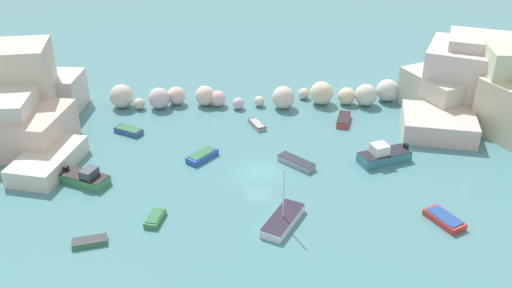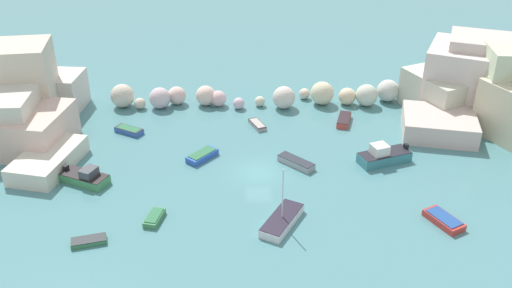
# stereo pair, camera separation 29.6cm
# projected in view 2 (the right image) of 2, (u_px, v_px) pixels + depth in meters

# --- Properties ---
(cove_water) EXTENTS (160.00, 160.00, 0.00)m
(cove_water) POSITION_uv_depth(u_px,v_px,m) (258.00, 173.00, 53.15)
(cove_water) COLOR teal
(cove_water) RESTS_ON ground
(cliff_headland_right) EXTENTS (19.46, 17.42, 8.88)m
(cliff_headland_right) POSITION_uv_depth(u_px,v_px,m) (499.00, 92.00, 60.94)
(cliff_headland_right) COLOR beige
(cliff_headland_right) RESTS_ON ground
(rock_breakwater) EXTENTS (35.77, 4.37, 2.75)m
(rock_breakwater) POSITION_uv_depth(u_px,v_px,m) (268.00, 95.00, 65.83)
(rock_breakwater) COLOR beige
(rock_breakwater) RESTS_ON ground
(moored_boat_0) EXTENTS (4.78, 3.71, 1.64)m
(moored_boat_0) POSITION_uv_depth(u_px,v_px,m) (85.00, 177.00, 51.35)
(moored_boat_0) COLOR #3F8955
(moored_boat_0) RESTS_ON cove_water
(moored_boat_1) EXTENTS (4.13, 5.24, 5.29)m
(moored_boat_1) POSITION_uv_depth(u_px,v_px,m) (282.00, 220.00, 45.96)
(moored_boat_1) COLOR silver
(moored_boat_1) RESTS_ON cove_water
(moored_boat_2) EXTENTS (5.46, 3.44, 2.01)m
(moored_boat_2) POSITION_uv_depth(u_px,v_px,m) (384.00, 156.00, 54.54)
(moored_boat_2) COLOR teal
(moored_boat_2) RESTS_ON cove_water
(moored_boat_3) EXTENTS (3.27, 3.39, 0.67)m
(moored_boat_3) POSITION_uv_depth(u_px,v_px,m) (202.00, 156.00, 55.31)
(moored_boat_3) COLOR blue
(moored_boat_3) RESTS_ON cove_water
(moored_boat_4) EXTENTS (1.94, 2.95, 0.45)m
(moored_boat_4) POSITION_uv_depth(u_px,v_px,m) (257.00, 125.00, 61.40)
(moored_boat_4) COLOR #959695
(moored_boat_4) RESTS_ON cove_water
(moored_boat_5) EXTENTS (3.27, 2.69, 0.58)m
(moored_boat_5) POSITION_uv_depth(u_px,v_px,m) (129.00, 130.00, 60.08)
(moored_boat_5) COLOR #335AB4
(moored_boat_5) RESTS_ON cove_water
(moored_boat_6) EXTENTS (3.49, 3.59, 0.66)m
(moored_boat_6) POSITION_uv_depth(u_px,v_px,m) (296.00, 162.00, 54.17)
(moored_boat_6) COLOR #8F989C
(moored_boat_6) RESTS_ON cove_water
(moored_boat_7) EXTENTS (1.74, 2.65, 0.57)m
(moored_boat_7) POSITION_uv_depth(u_px,v_px,m) (154.00, 218.00, 46.45)
(moored_boat_7) COLOR #3B8350
(moored_boat_7) RESTS_ON cove_water
(moored_boat_8) EXTENTS (2.91, 3.74, 0.64)m
(moored_boat_8) POSITION_uv_depth(u_px,v_px,m) (444.00, 220.00, 46.14)
(moored_boat_8) COLOR #BF3630
(moored_boat_8) RESTS_ON cove_water
(moored_boat_9) EXTENTS (2.23, 3.57, 0.68)m
(moored_boat_9) POSITION_uv_depth(u_px,v_px,m) (344.00, 120.00, 62.17)
(moored_boat_9) COLOR #C2413A
(moored_boat_9) RESTS_ON cove_water
(moored_boat_10) EXTENTS (2.89, 1.64, 0.43)m
(moored_boat_10) POSITION_uv_depth(u_px,v_px,m) (89.00, 241.00, 43.90)
(moored_boat_10) COLOR #377B51
(moored_boat_10) RESTS_ON cove_water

